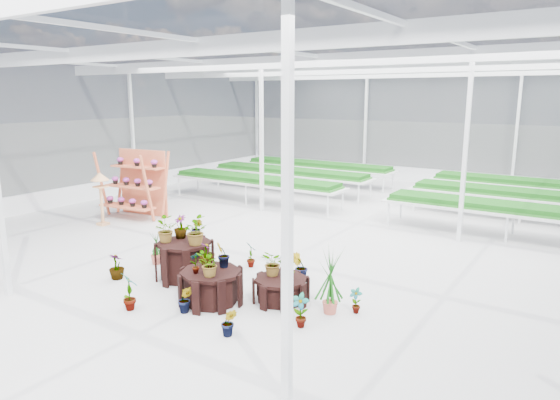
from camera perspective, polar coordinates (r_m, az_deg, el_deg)
The scene contains 10 objects.
ground_plane at distance 10.85m, azimuth -1.29°, elevation -7.31°, with size 24.00×24.00×0.00m, color gray.
greenhouse_shell at distance 10.33m, azimuth -1.35°, elevation 4.57°, with size 18.00×24.00×4.50m, color white, non-canonical shape.
steel_frame at distance 10.33m, azimuth -1.35°, elevation 4.57°, with size 18.00×24.00×4.50m, color silver, non-canonical shape.
nursery_benches at distance 16.98m, azimuth 12.58°, elevation 0.91°, with size 16.00×7.00×0.84m, color silver, non-canonical shape.
plinth_tall at distance 10.06m, azimuth -10.84°, elevation -6.79°, with size 1.11×1.11×0.76m, color black.
plinth_mid at distance 8.91m, azimuth -7.88°, elevation -9.78°, with size 1.10×1.10×0.58m, color black.
plinth_low at distance 8.89m, azimuth 0.11°, elevation -10.23°, with size 0.97×0.97×0.43m, color black.
shelf_rack at distance 15.32m, azimuth -16.41°, elevation 1.72°, with size 1.87×0.99×1.98m, color #C45B39, non-canonical shape.
bird_table at distance 14.69m, azimuth -19.75°, elevation 0.13°, with size 0.36×0.36×1.50m, color tan, non-canonical shape.
nursery_plants at distance 9.47m, azimuth -6.99°, elevation -6.62°, with size 4.96×3.23×1.31m.
Camera 1 is at (5.81, -8.44, 3.56)m, focal length 32.00 mm.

